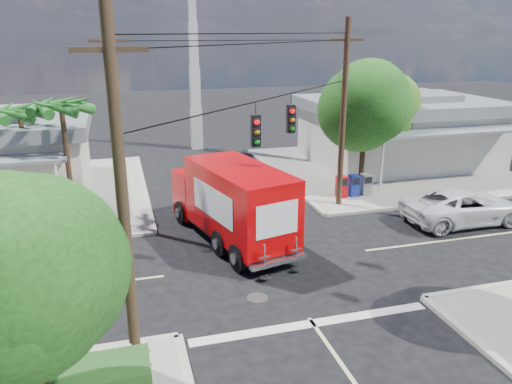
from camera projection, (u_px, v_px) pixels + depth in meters
name	position (u px, v px, depth m)	size (l,w,h in m)	color
ground	(270.00, 263.00, 18.91)	(120.00, 120.00, 0.00)	black
sidewalk_ne	(383.00, 168.00, 31.67)	(14.12, 14.12, 0.14)	gray
sidewalk_nw	(10.00, 198.00, 26.04)	(14.12, 14.12, 0.14)	gray
road_markings	(283.00, 280.00, 17.56)	(32.00, 32.00, 0.01)	beige
building_ne	(399.00, 129.00, 32.39)	(11.80, 10.20, 4.50)	silver
radio_tower	(194.00, 71.00, 35.63)	(0.80, 0.80, 17.00)	silver
tree_sw_front	(24.00, 269.00, 8.87)	(3.88, 3.78, 6.03)	#422D1C
tree_ne_front	(366.00, 105.00, 25.50)	(4.21, 4.14, 6.66)	#422D1C
tree_ne_back	(388.00, 108.00, 28.37)	(3.77, 3.66, 5.82)	#422D1C
palm_nw_front	(62.00, 109.00, 22.30)	(3.01, 3.08, 5.59)	#422D1C
palm_nw_back	(20.00, 114.00, 23.27)	(3.01, 3.08, 5.19)	#422D1C
utility_poles	(218.00, 135.00, 18.54)	(12.00, 10.68, 9.00)	#473321
picket_fence	(22.00, 379.00, 11.56)	(5.94, 0.06, 1.00)	silver
vending_boxes	(354.00, 185.00, 26.06)	(1.90, 0.50, 1.10)	red
delivery_truck	(232.00, 202.00, 20.42)	(4.06, 7.99, 3.33)	black
parked_car	(463.00, 206.00, 22.68)	(2.59, 5.61, 1.56)	silver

